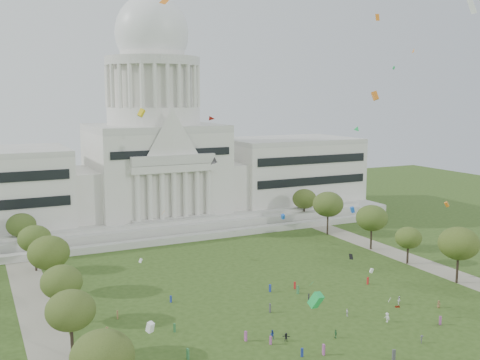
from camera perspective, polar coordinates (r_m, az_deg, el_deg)
ground at (r=105.55m, az=11.16°, el=-16.36°), size 400.00×400.00×0.00m
capitol at (r=199.56m, az=-8.62°, el=2.14°), size 160.00×64.50×91.30m
path_left at (r=115.23m, az=-19.19°, el=-14.48°), size 8.00×160.00×0.04m
path_right at (r=156.59m, az=18.72°, el=-8.31°), size 8.00×160.00×0.04m
row_tree_l_1 at (r=82.28m, az=-13.80°, el=-17.04°), size 8.86×8.86×12.59m
row_tree_l_2 at (r=100.72m, az=-16.83°, el=-12.57°), size 8.42×8.42×11.97m
row_tree_r_2 at (r=143.02m, az=21.34°, el=-6.02°), size 9.55×9.55×13.58m
row_tree_l_3 at (r=116.47m, az=-17.68°, el=-9.86°), size 8.12×8.12×11.55m
row_tree_r_3 at (r=155.44m, az=16.74°, el=-5.64°), size 7.01×7.01×9.98m
row_tree_l_4 at (r=133.75m, az=-18.86°, el=-7.00°), size 9.29×9.29×13.21m
row_tree_r_4 at (r=166.60m, az=13.25°, el=-3.78°), size 9.19×9.19×13.06m
row_tree_l_5 at (r=151.80m, az=-20.15°, el=-5.62°), size 8.33×8.33×11.85m
row_tree_r_5 at (r=181.47m, az=8.94°, el=-2.45°), size 9.82×9.82×13.96m
row_tree_l_6 at (r=169.32m, az=-21.33°, el=-4.30°), size 8.19×8.19×11.64m
row_tree_r_6 at (r=197.75m, az=6.56°, el=-1.92°), size 8.42×8.42×11.97m
person_0 at (r=127.86m, az=19.54°, el=-11.79°), size 0.92×0.76×1.61m
person_2 at (r=127.19m, az=15.88°, el=-11.67°), size 0.98×1.06×1.86m
person_3 at (r=117.32m, az=14.71°, el=-13.35°), size 0.72×1.29×1.94m
person_4 at (r=108.49m, az=9.69°, el=-15.14°), size 0.72×1.04×1.63m
person_5 at (r=106.11m, az=4.70°, el=-15.61°), size 1.51×1.35×1.58m
person_8 at (r=106.82m, az=3.27°, el=-15.39°), size 0.98×0.83×1.73m
person_9 at (r=110.01m, az=17.98°, el=-15.13°), size 1.08×1.01×1.52m
person_10 at (r=118.46m, az=10.83°, el=-13.09°), size 0.70×1.02×1.59m
distant_crowd at (r=110.18m, az=1.69°, el=-14.60°), size 64.77×42.56×1.94m
kite_swarm at (r=101.25m, az=9.48°, el=0.83°), size 84.86×100.02×67.37m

